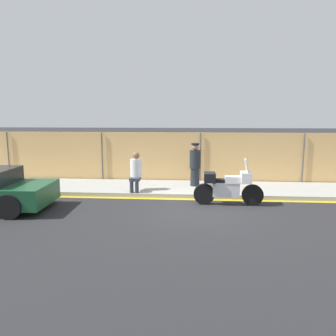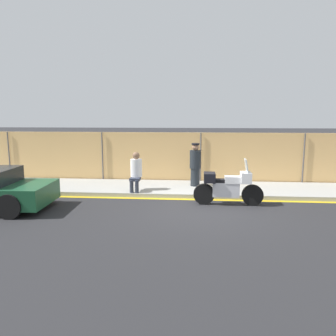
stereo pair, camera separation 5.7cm
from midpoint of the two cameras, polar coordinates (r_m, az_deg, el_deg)
name	(u,v)px [view 2 (the right image)]	position (r m, az deg, el deg)	size (l,w,h in m)	color
ground_plane	(202,209)	(10.14, 6.06, -7.19)	(120.00, 120.00, 0.00)	#262628
sidewalk	(201,189)	(12.51, 5.82, -3.65)	(30.58, 2.44, 0.15)	#9E9E99
curb_paint_stripe	(201,200)	(11.26, 5.93, -5.50)	(30.58, 0.18, 0.01)	gold
storefront_fence	(200,158)	(13.62, 5.80, 1.67)	(29.05, 0.17, 2.14)	#E5B26B
motorcycle	(228,186)	(10.61, 10.50, -3.18)	(2.21, 0.51, 1.50)	black
officer_standing	(195,164)	(12.55, 4.90, 0.63)	(0.42, 0.42, 1.64)	#1E2328
person_seated_on_curb	(136,169)	(11.81, -5.47, -0.25)	(0.42, 0.72, 1.39)	#2D3342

